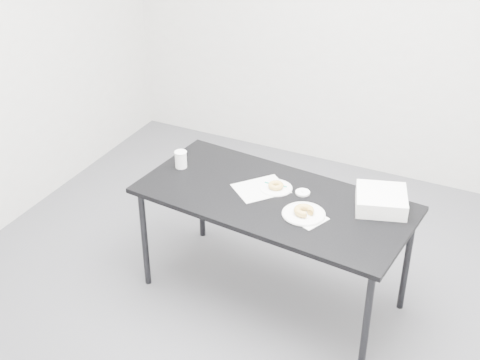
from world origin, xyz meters
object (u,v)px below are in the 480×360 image
at_px(scorecard, 261,189).
at_px(plate_near, 304,214).
at_px(plate_far, 276,188).
at_px(table, 274,205).
at_px(donut_far, 276,185).
at_px(bakery_box, 381,200).
at_px(pen, 276,185).
at_px(coffee_cup, 181,159).
at_px(donut_near, 304,211).

height_order(scorecard, plate_near, plate_near).
bearing_deg(plate_far, plate_near, -37.50).
distance_m(table, donut_far, 0.13).
relative_size(plate_near, bakery_box, 0.87).
xyz_separation_m(table, donut_far, (-0.03, 0.10, 0.08)).
height_order(plate_near, donut_far, donut_far).
height_order(pen, plate_near, pen).
xyz_separation_m(plate_near, bakery_box, (0.38, 0.27, 0.04)).
height_order(pen, donut_far, donut_far).
relative_size(coffee_cup, bakery_box, 0.39).
height_order(pen, plate_far, pen).
height_order(scorecard, plate_far, plate_far).
bearing_deg(coffee_cup, bakery_box, 4.28).
bearing_deg(donut_far, pen, 114.24).
distance_m(scorecard, pen, 0.10).
bearing_deg(coffee_cup, plate_near, -10.92).
bearing_deg(bakery_box, coffee_cup, 166.78).
bearing_deg(pen, coffee_cup, -178.62).
height_order(table, bakery_box, bakery_box).
height_order(table, donut_near, donut_near).
relative_size(scorecard, donut_far, 3.21).
xyz_separation_m(table, donut_near, (0.23, -0.10, 0.09)).
distance_m(plate_near, coffee_cup, 0.94).
bearing_deg(bakery_box, pen, 166.40).
bearing_deg(pen, bakery_box, 0.62).
bearing_deg(donut_near, donut_far, 142.50).
relative_size(pen, bakery_box, 0.49).
bearing_deg(plate_near, plate_far, 142.50).
height_order(table, plate_far, plate_far).
height_order(plate_near, bakery_box, bakery_box).
bearing_deg(pen, table, -74.22).
distance_m(plate_near, donut_far, 0.33).
xyz_separation_m(plate_near, coffee_cup, (-0.92, 0.18, 0.05)).
xyz_separation_m(plate_near, donut_far, (-0.26, 0.20, 0.01)).
xyz_separation_m(donut_near, donut_far, (-0.26, 0.20, -0.01)).
relative_size(pen, coffee_cup, 1.26).
relative_size(table, donut_near, 14.60).
bearing_deg(donut_near, plate_far, 142.50).
bearing_deg(table, plate_far, 113.10).
bearing_deg(bakery_box, donut_far, 169.12).
xyz_separation_m(pen, plate_far, (0.01, -0.03, -0.00)).
bearing_deg(coffee_cup, table, -6.47).
distance_m(donut_near, plate_far, 0.33).
bearing_deg(scorecard, coffee_cup, -142.38).
bearing_deg(coffee_cup, scorecard, -2.10).
relative_size(plate_near, plate_far, 1.24).
bearing_deg(scorecard, donut_near, 15.18).
relative_size(donut_near, plate_far, 0.58).
height_order(scorecard, donut_far, donut_far).
relative_size(scorecard, plate_near, 1.22).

